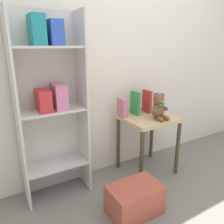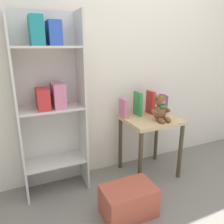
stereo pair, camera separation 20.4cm
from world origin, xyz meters
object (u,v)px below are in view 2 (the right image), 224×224
object	(u,v)px
storage_bin	(128,201)
display_table	(150,128)
bookshelf_side	(50,96)
teddy_bear	(161,109)
book_standing_green	(138,104)
book_standing_red	(150,102)
book_standing_purple	(163,103)
book_standing_pink	(124,108)

from	to	relation	value
storage_bin	display_table	bearing A→B (deg)	42.99
bookshelf_side	storage_bin	world-z (taller)	bookshelf_side
bookshelf_side	teddy_bear	distance (m)	1.03
book_standing_green	book_standing_red	bearing A→B (deg)	1.79
display_table	book_standing_red	size ratio (longest dim) A/B	2.57
teddy_bear	book_standing_red	world-z (taller)	teddy_bear
book_standing_green	storage_bin	bearing A→B (deg)	-123.76
teddy_bear	storage_bin	bearing A→B (deg)	-146.07
teddy_bear	book_standing_green	size ratio (longest dim) A/B	1.04
book_standing_red	storage_bin	xyz separation A→B (m)	(-0.57, -0.59, -0.61)
bookshelf_side	storage_bin	distance (m)	1.09
bookshelf_side	book_standing_purple	world-z (taller)	bookshelf_side
book_standing_pink	book_standing_purple	size ratio (longest dim) A/B	0.99
bookshelf_side	teddy_bear	size ratio (longest dim) A/B	6.26
book_standing_green	storage_bin	world-z (taller)	book_standing_green
book_standing_green	storage_bin	size ratio (longest dim) A/B	0.58
teddy_bear	book_standing_red	distance (m)	0.24
bookshelf_side	storage_bin	xyz separation A→B (m)	(0.46, -0.61, -0.77)
display_table	book_standing_purple	size ratio (longest dim) A/B	3.27
storage_bin	book_standing_pink	bearing A→B (deg)	67.06
bookshelf_side	book_standing_pink	distance (m)	0.73
book_standing_purple	book_standing_pink	bearing A→B (deg)	178.22
display_table	book_standing_pink	bearing A→B (deg)	148.35
bookshelf_side	teddy_bear	world-z (taller)	bookshelf_side
display_table	book_standing_pink	size ratio (longest dim) A/B	3.31
book_standing_purple	display_table	bearing A→B (deg)	-151.50
book_standing_purple	storage_bin	bearing A→B (deg)	-140.46
display_table	teddy_bear	xyz separation A→B (m)	(0.04, -0.10, 0.22)
book_standing_purple	bookshelf_side	bearing A→B (deg)	179.20
display_table	book_standing_green	world-z (taller)	book_standing_green
display_table	book_standing_red	bearing A→B (deg)	59.51
bookshelf_side	book_standing_green	bearing A→B (deg)	-1.75
display_table	book_standing_purple	bearing A→B (deg)	27.59
bookshelf_side	book_standing_red	xyz separation A→B (m)	(1.02, -0.02, -0.16)
book_standing_red	book_standing_purple	world-z (taller)	book_standing_red
book_standing_red	book_standing_purple	bearing A→B (deg)	-2.38
bookshelf_side	book_standing_red	size ratio (longest dim) A/B	6.61
book_standing_red	storage_bin	bearing A→B (deg)	-132.59
book_standing_purple	storage_bin	size ratio (longest dim) A/B	0.45
teddy_bear	book_standing_green	xyz separation A→B (m)	(-0.11, 0.23, 0.01)
bookshelf_side	book_standing_green	distance (m)	0.88
bookshelf_side	teddy_bear	bearing A→B (deg)	-14.87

